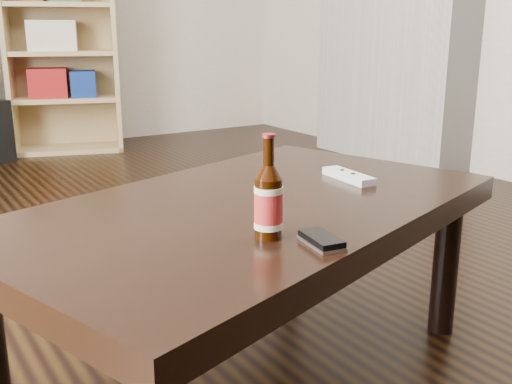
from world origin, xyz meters
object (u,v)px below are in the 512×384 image
coffee_table (252,226)px  remote (348,176)px  beer_bottle (268,202)px  bookshelf (61,49)px  phone (322,241)px

coffee_table → remote: remote is taller
beer_bottle → coffee_table: bearing=64.8°
bookshelf → phone: (-0.53, -3.68, -0.26)m
bookshelf → coffee_table: bookshelf is taller
phone → remote: 0.54m
bookshelf → phone: bearing=-79.5°
phone → remote: size_ratio=0.61×
beer_bottle → remote: size_ratio=1.13×
bookshelf → beer_bottle: (-0.59, -3.59, -0.19)m
bookshelf → phone: 3.72m
coffee_table → phone: (-0.05, -0.34, 0.07)m
beer_bottle → phone: size_ratio=1.87×
beer_bottle → phone: 0.13m
bookshelf → remote: (-0.13, -3.31, -0.26)m
remote → coffee_table: bearing=-169.4°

